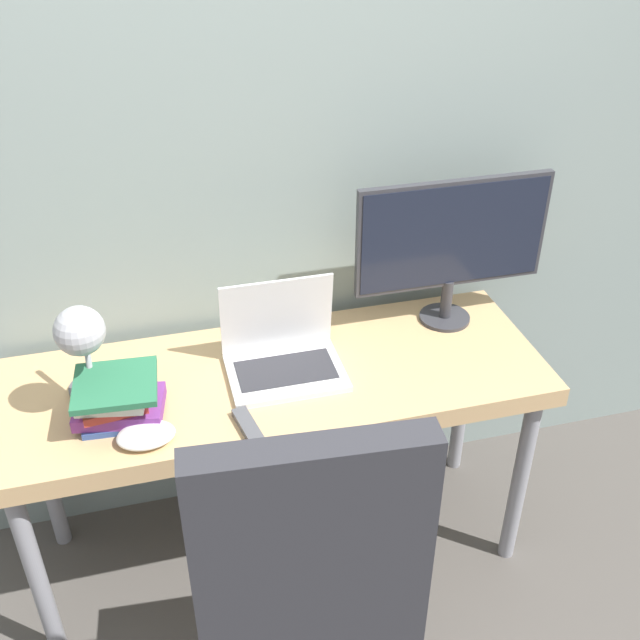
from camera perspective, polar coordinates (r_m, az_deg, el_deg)
The scene contains 10 objects.
ground_plane at distance 2.48m, azimuth -1.39°, elevation -21.55°, with size 12.00×12.00×0.00m, color #514C47.
wall_back at distance 2.17m, azimuth -5.81°, elevation 13.44°, with size 8.00×0.05×2.60m.
desk at distance 2.19m, azimuth -3.33°, elevation -5.60°, with size 1.55×0.56×0.73m.
laptop at distance 2.13m, azimuth -2.85°, elevation -2.53°, with size 0.33×0.25×0.26m.
monitor at distance 2.27m, azimuth 10.05°, elevation 5.98°, with size 0.60×0.16×0.47m.
desk_lamp at distance 1.96m, azimuth -17.64°, elevation -1.53°, with size 0.15×0.26×0.34m.
office_chair at distance 1.73m, azimuth -1.08°, elevation -20.31°, with size 0.55×0.56×1.16m.
book_stack at distance 2.02m, azimuth -15.29°, elevation -5.78°, with size 0.25×0.22×0.13m.
tv_remote at distance 1.95m, azimuth -5.45°, elevation -8.17°, with size 0.07×0.16×0.02m.
game_controller at distance 1.96m, azimuth -13.12°, elevation -8.55°, with size 0.15×0.11×0.04m.
Camera 1 is at (-0.31, -1.40, 2.02)m, focal length 42.00 mm.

